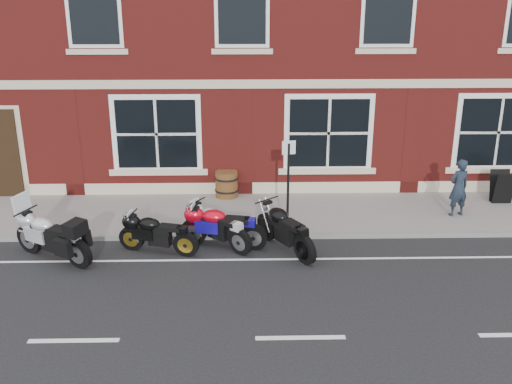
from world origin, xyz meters
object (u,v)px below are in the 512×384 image
(moto_naked_black, at_px, (285,227))
(moto_sport_black, at_px, (157,232))
(parking_sign, at_px, (288,180))
(moto_sport_red, at_px, (222,225))
(moto_sport_silver, at_px, (217,224))
(a_board_sign, at_px, (502,187))
(barrel_planter, at_px, (227,184))
(moto_touring_silver, at_px, (51,234))
(pedestrian_left, at_px, (459,188))

(moto_naked_black, bearing_deg, moto_sport_black, 151.11)
(parking_sign, bearing_deg, moto_sport_red, -170.64)
(moto_sport_red, relative_size, moto_sport_silver, 1.28)
(moto_sport_black, bearing_deg, moto_sport_red, -62.62)
(a_board_sign, distance_m, parking_sign, 6.67)
(moto_naked_black, bearing_deg, moto_sport_red, 141.10)
(moto_naked_black, height_order, barrel_planter, moto_naked_black)
(moto_touring_silver, relative_size, moto_sport_black, 1.05)
(barrel_planter, height_order, parking_sign, parking_sign)
(pedestrian_left, bearing_deg, a_board_sign, -165.27)
(moto_sport_red, distance_m, moto_sport_silver, 0.13)
(moto_sport_black, distance_m, parking_sign, 3.40)
(moto_touring_silver, bearing_deg, moto_naked_black, -54.96)
(moto_touring_silver, relative_size, moto_sport_silver, 1.23)
(moto_sport_red, bearing_deg, a_board_sign, -59.29)
(barrel_planter, bearing_deg, moto_touring_silver, -134.74)
(a_board_sign, distance_m, barrel_planter, 7.92)
(pedestrian_left, bearing_deg, barrel_planter, -30.84)
(moto_naked_black, height_order, parking_sign, parking_sign)
(moto_naked_black, xyz_separation_m, pedestrian_left, (4.77, 1.88, 0.32))
(barrel_planter, relative_size, parking_sign, 0.33)
(moto_sport_red, relative_size, barrel_planter, 2.77)
(a_board_sign, xyz_separation_m, parking_sign, (-6.29, -2.01, 0.89))
(moto_sport_black, distance_m, moto_naked_black, 3.02)
(moto_touring_silver, xyz_separation_m, parking_sign, (5.48, 1.19, 0.86))
(moto_naked_black, bearing_deg, pedestrian_left, -8.67)
(moto_touring_silver, relative_size, pedestrian_left, 1.30)
(moto_sport_silver, xyz_separation_m, barrel_planter, (0.14, 3.25, -0.04))
(moto_touring_silver, xyz_separation_m, a_board_sign, (11.78, 3.21, -0.03))
(parking_sign, bearing_deg, barrel_planter, 109.41)
(moto_touring_silver, distance_m, moto_sport_black, 2.38)
(moto_sport_red, bearing_deg, barrel_planter, 11.87)
(pedestrian_left, xyz_separation_m, a_board_sign, (1.64, 0.97, -0.32))
(moto_touring_silver, distance_m, moto_sport_red, 3.90)
(moto_touring_silver, relative_size, barrel_planter, 2.66)
(moto_sport_red, relative_size, pedestrian_left, 1.36)
(moto_sport_silver, bearing_deg, pedestrian_left, -34.48)
(pedestrian_left, distance_m, barrel_planter, 6.48)
(barrel_planter, distance_m, parking_sign, 3.31)
(moto_sport_red, xyz_separation_m, moto_sport_black, (-1.50, -0.30, -0.04))
(barrel_planter, xyz_separation_m, parking_sign, (1.59, -2.73, 0.97))
(moto_sport_silver, bearing_deg, barrel_planter, 39.23)
(moto_sport_black, height_order, moto_naked_black, moto_naked_black)
(pedestrian_left, height_order, parking_sign, parking_sign)
(moto_sport_red, xyz_separation_m, moto_sport_silver, (-0.11, 0.08, -0.01))
(moto_sport_black, distance_m, a_board_sign, 9.86)
(pedestrian_left, relative_size, barrel_planter, 2.04)
(moto_sport_black, height_order, parking_sign, parking_sign)
(pedestrian_left, bearing_deg, moto_naked_black, 5.78)
(a_board_sign, bearing_deg, pedestrian_left, -149.39)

